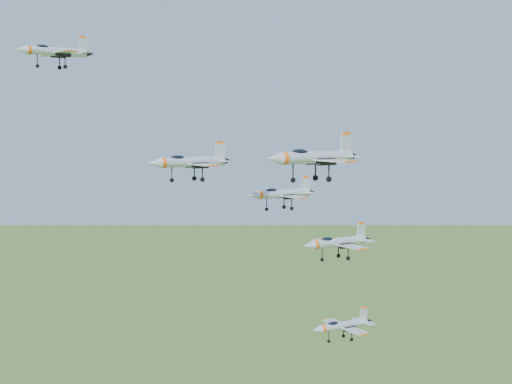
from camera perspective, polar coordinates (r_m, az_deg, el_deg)
jet_lead at (r=103.40m, az=-15.82°, el=10.78°), size 11.32×9.38×3.02m
jet_left_high at (r=100.07m, az=-5.29°, el=2.43°), size 13.32×10.95×3.57m
jet_right_high at (r=84.03m, az=4.62°, el=2.80°), size 13.90×11.45×3.72m
jet_left_low at (r=115.45m, az=2.05°, el=-0.12°), size 12.92×10.64×3.46m
jet_right_low at (r=95.78m, az=6.50°, el=-4.01°), size 11.38×9.33×3.05m
jet_trail at (r=113.06m, az=6.90°, el=-10.54°), size 11.56×9.51×3.09m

